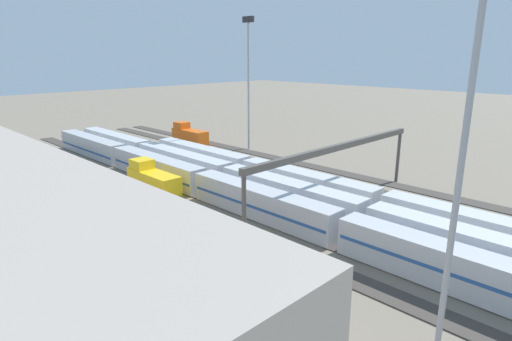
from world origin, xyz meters
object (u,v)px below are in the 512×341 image
object	(u,v)px
train_on_track_3	(382,206)
train_on_track_4	(288,194)
light_mast_1	(468,113)
light_mast_0	(248,67)
train_on_track_6	(153,182)
train_on_track_1	(189,136)
train_on_track_5	(261,203)
signal_gantry	(338,153)

from	to	relation	value
train_on_track_3	train_on_track_4	bearing A→B (deg)	24.26
train_on_track_3	light_mast_1	bearing A→B (deg)	129.01
light_mast_0	train_on_track_6	bearing A→B (deg)	112.41
train_on_track_1	light_mast_0	xyz separation A→B (m)	(-11.84, -7.34, 15.39)
train_on_track_5	signal_gantry	size ratio (longest dim) A/B	3.42
train_on_track_5	train_on_track_4	size ratio (longest dim) A/B	1.00
light_mast_1	train_on_track_6	bearing A→B (deg)	-4.29
train_on_track_6	train_on_track_4	world-z (taller)	train_on_track_6
train_on_track_3	light_mast_0	distance (m)	47.82
light_mast_0	signal_gantry	bearing A→B (deg)	153.63
train_on_track_3	train_on_track_5	bearing A→B (deg)	41.53
signal_gantry	train_on_track_1	bearing A→B (deg)	-12.06
light_mast_1	train_on_track_3	bearing A→B (deg)	-50.99
train_on_track_5	light_mast_0	bearing A→B (deg)	-41.90
train_on_track_6	train_on_track_4	bearing A→B (deg)	-150.02
train_on_track_3	train_on_track_5	distance (m)	15.08
light_mast_0	light_mast_1	bearing A→B (deg)	147.82
train_on_track_3	train_on_track_6	size ratio (longest dim) A/B	9.56
train_on_track_5	light_mast_0	distance (m)	43.79
train_on_track_5	train_on_track_1	xyz separation A→B (m)	(42.31, -20.00, 0.16)
train_on_track_1	signal_gantry	xyz separation A→B (m)	(-46.81, 10.00, 5.50)
train_on_track_6	signal_gantry	xyz separation A→B (m)	(-21.64, -15.00, 5.50)
train_on_track_6	train_on_track_3	bearing A→B (deg)	-152.18
train_on_track_6	train_on_track_1	bearing A→B (deg)	-44.80
train_on_track_5	light_mast_0	size ratio (longest dim) A/B	4.34
light_mast_0	train_on_track_1	bearing A→B (deg)	31.79
light_mast_0	light_mast_1	xyz separation A→B (m)	(-56.54, 35.58, -0.86)
light_mast_0	signal_gantry	xyz separation A→B (m)	(-34.97, 17.34, -9.89)
train_on_track_5	light_mast_1	bearing A→B (deg)	162.45
train_on_track_1	train_on_track_3	bearing A→B (deg)	169.43
train_on_track_1	signal_gantry	bearing A→B (deg)	167.94
train_on_track_4	light_mast_0	size ratio (longest dim) A/B	4.34
train_on_track_6	light_mast_0	distance (m)	38.22
train_on_track_3	signal_gantry	bearing A→B (deg)	0.00
train_on_track_1	light_mast_0	distance (m)	20.76
light_mast_0	signal_gantry	world-z (taller)	light_mast_0
train_on_track_3	train_on_track_1	size ratio (longest dim) A/B	9.56
train_on_track_6	train_on_track_1	distance (m)	35.48
light_mast_0	train_on_track_4	bearing A→B (deg)	143.93
light_mast_1	signal_gantry	world-z (taller)	light_mast_1
signal_gantry	train_on_track_4	bearing A→B (deg)	49.30
train_on_track_1	signal_gantry	distance (m)	48.18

